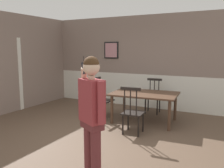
% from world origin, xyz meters
% --- Properties ---
extents(ground_plane, '(7.46, 7.46, 0.00)m').
position_xyz_m(ground_plane, '(0.00, 0.00, 0.00)').
color(ground_plane, brown).
extents(room_back_partition, '(6.78, 0.17, 2.78)m').
position_xyz_m(room_back_partition, '(-0.01, 2.97, 1.34)').
color(room_back_partition, gray).
rests_on(room_back_partition, ground_plane).
extents(dining_table, '(1.64, 1.19, 0.72)m').
position_xyz_m(dining_table, '(0.31, 1.49, 0.64)').
color(dining_table, '#4C3323').
rests_on(dining_table, ground_plane).
extents(chair_near_window, '(0.49, 0.49, 1.04)m').
position_xyz_m(chair_near_window, '(-0.86, 1.40, 0.48)').
color(chair_near_window, black).
rests_on(chair_near_window, ground_plane).
extents(chair_by_doorway, '(0.45, 0.45, 0.96)m').
position_xyz_m(chair_by_doorway, '(0.23, 2.41, 0.46)').
color(chair_by_doorway, black).
rests_on(chair_by_doorway, ground_plane).
extents(chair_at_table_head, '(0.46, 0.46, 1.02)m').
position_xyz_m(chair_at_table_head, '(0.38, 0.57, 0.48)').
color(chair_at_table_head, black).
rests_on(chair_at_table_head, ground_plane).
extents(person_figure, '(0.49, 0.36, 1.69)m').
position_xyz_m(person_figure, '(0.59, -1.31, 0.97)').
color(person_figure, brown).
rests_on(person_figure, ground_plane).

